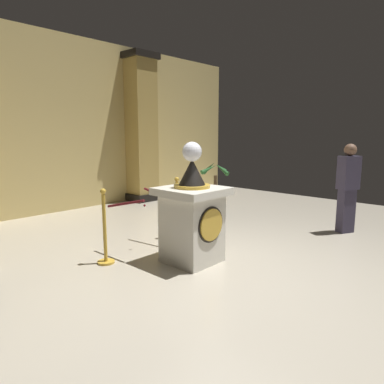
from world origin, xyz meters
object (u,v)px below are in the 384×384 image
(stanchion_near, at_px, (177,217))
(stanchion_far, at_px, (105,237))
(potted_palm_right, at_px, (215,197))
(bystander_guest, at_px, (348,186))
(pedestal_clock, at_px, (192,216))

(stanchion_near, bearing_deg, stanchion_far, -175.10)
(stanchion_far, bearing_deg, stanchion_near, 4.90)
(stanchion_near, xyz_separation_m, stanchion_far, (-1.54, -0.13, -0.00))
(stanchion_near, relative_size, stanchion_far, 1.01)
(stanchion_far, distance_m, potted_palm_right, 3.68)
(stanchion_far, xyz_separation_m, bystander_guest, (3.89, -1.89, 0.48))
(pedestal_clock, bearing_deg, stanchion_far, 136.39)
(pedestal_clock, xyz_separation_m, stanchion_far, (-0.88, 0.84, -0.28))
(potted_palm_right, bearing_deg, bystander_guest, -83.36)
(stanchion_far, xyz_separation_m, potted_palm_right, (3.56, 0.93, -0.02))
(stanchion_near, xyz_separation_m, potted_palm_right, (2.02, 0.79, -0.02))
(stanchion_far, relative_size, potted_palm_right, 0.90)
(potted_palm_right, xyz_separation_m, bystander_guest, (0.33, -2.81, 0.50))
(stanchion_far, height_order, potted_palm_right, potted_palm_right)
(stanchion_near, distance_m, potted_palm_right, 2.17)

